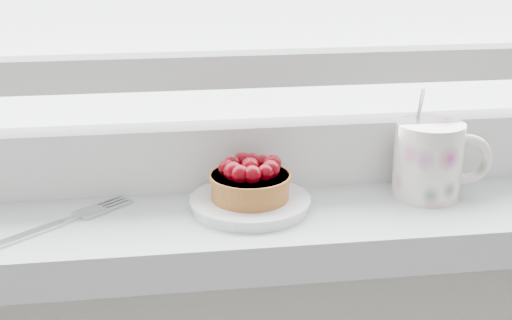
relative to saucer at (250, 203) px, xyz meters
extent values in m
cube|color=silver|center=(0.02, 0.01, -0.03)|extent=(1.60, 0.20, 0.04)
cube|color=silver|center=(0.02, 0.08, 0.03)|extent=(1.30, 0.05, 0.07)
cube|color=silver|center=(0.02, 0.08, 0.12)|extent=(1.30, 0.04, 0.04)
cylinder|color=white|center=(0.00, 0.00, 0.00)|extent=(0.12, 0.12, 0.01)
cylinder|color=#935420|center=(0.00, 0.00, 0.02)|extent=(0.08, 0.08, 0.03)
cylinder|color=#935420|center=(0.00, 0.00, 0.03)|extent=(0.08, 0.08, 0.01)
sphere|color=#4B0006|center=(0.00, 0.00, 0.04)|extent=(0.02, 0.02, 0.02)
sphere|color=#4B0006|center=(0.02, 0.01, 0.04)|extent=(0.02, 0.02, 0.02)
sphere|color=#4B0006|center=(0.01, 0.02, 0.04)|extent=(0.02, 0.02, 0.02)
sphere|color=#4B0006|center=(0.00, 0.02, 0.04)|extent=(0.02, 0.02, 0.02)
sphere|color=#4B0006|center=(-0.01, 0.02, 0.04)|extent=(0.02, 0.02, 0.02)
sphere|color=#4B0006|center=(-0.02, 0.01, 0.04)|extent=(0.02, 0.02, 0.02)
sphere|color=#4B0006|center=(-0.02, 0.00, 0.04)|extent=(0.02, 0.02, 0.02)
sphere|color=#4B0006|center=(-0.02, -0.01, 0.04)|extent=(0.02, 0.02, 0.02)
sphere|color=#4B0006|center=(-0.01, -0.02, 0.04)|extent=(0.02, 0.02, 0.02)
sphere|color=#4B0006|center=(0.00, -0.02, 0.04)|extent=(0.02, 0.02, 0.02)
sphere|color=#4B0006|center=(0.01, -0.02, 0.04)|extent=(0.02, 0.02, 0.02)
sphere|color=#4B0006|center=(0.02, -0.01, 0.04)|extent=(0.02, 0.02, 0.02)
cylinder|color=silver|center=(0.19, 0.01, 0.03)|extent=(0.08, 0.08, 0.08)
cylinder|color=black|center=(0.19, 0.01, 0.07)|extent=(0.06, 0.06, 0.01)
torus|color=silver|center=(0.23, 0.00, 0.04)|extent=(0.06, 0.02, 0.06)
cylinder|color=silver|center=(0.18, 0.03, 0.09)|extent=(0.00, 0.02, 0.05)
cube|color=silver|center=(-0.23, -0.04, 0.00)|extent=(0.09, 0.08, 0.00)
cube|color=silver|center=(-0.18, 0.00, 0.00)|extent=(0.02, 0.02, 0.00)
cube|color=silver|center=(-0.16, 0.01, 0.00)|extent=(0.04, 0.04, 0.00)
cube|color=silver|center=(-0.13, 0.02, 0.00)|extent=(0.03, 0.02, 0.00)
cube|color=silver|center=(-0.14, 0.03, 0.00)|extent=(0.03, 0.02, 0.00)
cube|color=silver|center=(-0.14, 0.03, 0.00)|extent=(0.03, 0.02, 0.00)
cube|color=silver|center=(-0.15, 0.04, 0.00)|extent=(0.03, 0.02, 0.00)
camera|label=1|loc=(-0.09, -0.67, 0.28)|focal=50.00mm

